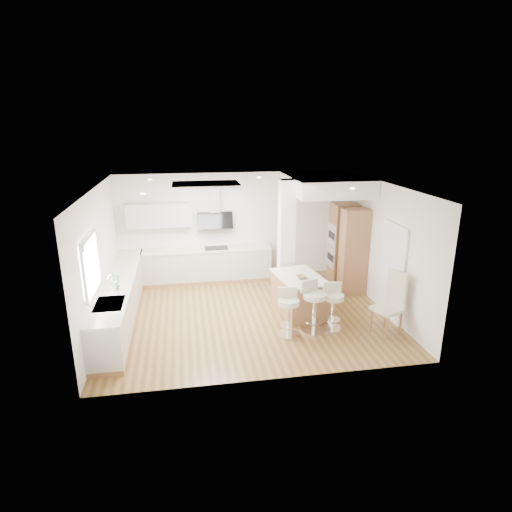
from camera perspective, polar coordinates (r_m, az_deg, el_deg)
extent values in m
plane|color=olive|center=(9.45, -1.00, -7.79)|extent=(6.00, 6.00, 0.00)
cube|color=white|center=(9.45, -1.00, -7.79)|extent=(6.00, 5.00, 0.02)
cube|color=white|center=(11.34, -2.98, 4.02)|extent=(6.00, 0.04, 2.80)
cube|color=white|center=(9.02, -20.25, -0.63)|extent=(0.04, 5.00, 2.80)
cube|color=white|center=(9.84, 16.50, 1.20)|extent=(0.04, 5.00, 2.80)
cube|color=white|center=(9.15, -6.70, 9.45)|extent=(1.40, 0.95, 0.05)
cube|color=white|center=(9.15, -6.70, 9.35)|extent=(1.25, 0.80, 0.03)
cylinder|color=white|center=(10.05, -13.95, 9.84)|extent=(0.10, 0.10, 0.02)
cylinder|color=white|center=(8.08, -14.85, 8.00)|extent=(0.10, 0.10, 0.02)
cylinder|color=white|center=(10.19, 0.43, 10.43)|extent=(0.10, 0.10, 0.02)
cylinder|color=white|center=(10.08, 9.50, 10.13)|extent=(0.10, 0.10, 0.02)
cylinder|color=white|center=(8.69, 12.72, 8.79)|extent=(0.10, 0.10, 0.02)
cube|color=silver|center=(8.09, -21.21, -0.89)|extent=(0.03, 1.15, 0.95)
cube|color=white|center=(7.96, -21.54, 2.56)|extent=(0.04, 1.28, 0.06)
cube|color=white|center=(8.26, -20.76, -4.22)|extent=(0.04, 1.28, 0.06)
cube|color=white|center=(7.53, -21.98, -2.33)|extent=(0.04, 0.06, 0.95)
cube|color=white|center=(8.66, -20.41, 0.37)|extent=(0.04, 0.06, 0.95)
cube|color=#929499|center=(7.97, -21.37, 2.05)|extent=(0.03, 1.18, 0.14)
cube|color=#413933|center=(9.44, 17.78, -2.15)|extent=(0.02, 0.90, 2.00)
cube|color=white|center=(9.43, 17.70, -2.15)|extent=(0.05, 1.00, 2.10)
cube|color=#A97248|center=(9.68, -17.40, -7.71)|extent=(0.60, 4.50, 0.10)
cube|color=beige|center=(9.51, -17.63, -5.36)|extent=(0.60, 4.50, 0.76)
cube|color=beige|center=(9.36, -17.86, -3.10)|extent=(0.63, 4.50, 0.04)
cube|color=silver|center=(8.21, -18.98, -6.06)|extent=(0.50, 0.75, 0.02)
cube|color=silver|center=(8.07, -19.13, -6.89)|extent=(0.40, 0.34, 0.10)
cube|color=silver|center=(8.39, -18.76, -5.89)|extent=(0.40, 0.34, 0.10)
cylinder|color=white|center=(8.40, -18.00, -4.04)|extent=(0.02, 0.02, 0.36)
torus|color=white|center=(8.35, -18.59, -2.90)|extent=(0.18, 0.02, 0.18)
imported|color=#519049|center=(8.74, -18.14, -3.31)|extent=(0.17, 0.12, 0.33)
cube|color=#A97248|center=(11.39, -6.44, -3.12)|extent=(3.30, 0.60, 0.10)
cube|color=beige|center=(11.24, -6.52, -1.07)|extent=(3.30, 0.60, 0.76)
cube|color=beige|center=(11.12, -6.59, 0.89)|extent=(3.33, 0.63, 0.04)
cube|color=black|center=(11.13, -5.31, 1.07)|extent=(0.60, 0.40, 0.01)
cube|color=beige|center=(11.03, -12.79, 5.36)|extent=(1.60, 0.34, 0.60)
cube|color=silver|center=(11.04, -5.57, 7.57)|extent=(0.25, 0.18, 0.70)
cube|color=black|center=(11.07, -5.46, 4.70)|extent=(0.90, 0.26, 0.44)
cube|color=white|center=(10.04, 4.06, 2.22)|extent=(0.35, 0.35, 2.80)
cube|color=white|center=(10.51, 9.26, 9.42)|extent=(1.78, 2.20, 0.40)
cube|color=#A97248|center=(11.12, 11.54, 1.55)|extent=(0.62, 0.62, 2.10)
cube|color=#A97248|center=(10.50, 12.89, 0.51)|extent=(0.62, 0.40, 2.10)
cube|color=silver|center=(10.95, 10.10, 2.74)|extent=(0.02, 0.55, 0.55)
cube|color=silver|center=(11.11, 9.94, -0.15)|extent=(0.02, 0.55, 0.55)
cube|color=black|center=(10.95, 10.05, 2.74)|extent=(0.01, 0.45, 0.18)
cube|color=black|center=(11.10, 9.89, -0.15)|extent=(0.01, 0.45, 0.18)
cube|color=#A97248|center=(9.47, 5.71, -5.18)|extent=(1.01, 1.41, 0.80)
cube|color=beige|center=(9.32, 5.78, -2.80)|extent=(1.09, 1.49, 0.04)
imported|color=gray|center=(9.18, 6.14, -2.81)|extent=(0.27, 0.27, 0.06)
sphere|color=#C16A16|center=(9.20, 6.35, -2.76)|extent=(0.07, 0.07, 0.07)
sphere|color=#C16A16|center=(9.18, 5.88, -2.78)|extent=(0.07, 0.07, 0.07)
sphere|color=#72A336|center=(9.15, 6.23, -2.87)|extent=(0.07, 0.07, 0.07)
cylinder|color=white|center=(8.62, 4.27, -10.37)|extent=(0.48, 0.48, 0.03)
cylinder|color=white|center=(8.47, 4.32, -8.42)|extent=(0.08, 0.08, 0.64)
cylinder|color=white|center=(8.53, 4.30, -9.18)|extent=(0.37, 0.37, 0.01)
cylinder|color=beige|center=(8.32, 4.38, -6.17)|extent=(0.46, 0.46, 0.10)
cube|color=beige|center=(8.41, 4.27, -4.83)|extent=(0.37, 0.09, 0.22)
cylinder|color=white|center=(8.81, 7.64, -9.84)|extent=(0.62, 0.62, 0.03)
cylinder|color=white|center=(8.65, 7.74, -7.71)|extent=(0.10, 0.10, 0.70)
cylinder|color=white|center=(8.71, 7.70, -8.55)|extent=(0.48, 0.48, 0.02)
cylinder|color=beige|center=(8.49, 7.85, -5.27)|extent=(0.60, 0.60, 0.11)
cube|color=beige|center=(8.55, 7.14, -3.91)|extent=(0.40, 0.21, 0.24)
cylinder|color=white|center=(8.97, 10.06, -9.45)|extent=(0.48, 0.48, 0.03)
cylinder|color=white|center=(8.83, 10.18, -7.56)|extent=(0.08, 0.08, 0.64)
cylinder|color=white|center=(8.88, 10.13, -8.30)|extent=(0.37, 0.37, 0.01)
cylinder|color=beige|center=(8.68, 10.30, -5.39)|extent=(0.46, 0.46, 0.10)
cube|color=beige|center=(8.77, 10.13, -4.11)|extent=(0.37, 0.09, 0.22)
cube|color=beige|center=(8.83, 17.07, -6.81)|extent=(0.64, 0.64, 0.07)
cube|color=beige|center=(8.85, 18.24, -4.31)|extent=(0.22, 0.45, 0.79)
cylinder|color=#A97248|center=(8.70, 16.99, -9.21)|extent=(0.05, 0.05, 0.49)
cylinder|color=#A97248|center=(8.93, 15.10, -8.31)|extent=(0.05, 0.05, 0.49)
cylinder|color=#A97248|center=(8.97, 18.71, -8.52)|extent=(0.05, 0.05, 0.49)
cylinder|color=#A97248|center=(9.20, 16.83, -7.67)|extent=(0.05, 0.05, 0.49)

